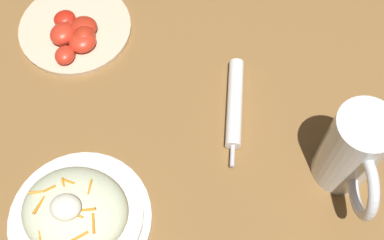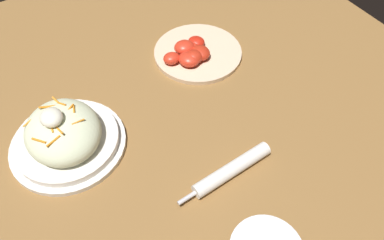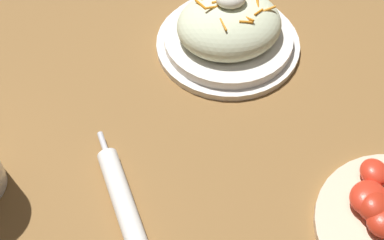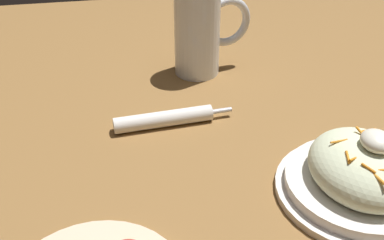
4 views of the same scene
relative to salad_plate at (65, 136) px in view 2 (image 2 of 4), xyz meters
The scene contains 4 objects.
ground_plane 0.19m from the salad_plate, 141.74° to the right, with size 1.43×1.43×0.00m, color olive.
salad_plate is the anchor object (origin of this frame).
napkin_roll 0.32m from the salad_plate, 131.83° to the right, with size 0.04×0.20×0.03m.
tomato_plate 0.36m from the salad_plate, 73.90° to the right, with size 0.21×0.21×0.04m.
Camera 2 is at (-0.33, 0.12, 0.59)m, focal length 34.77 mm.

